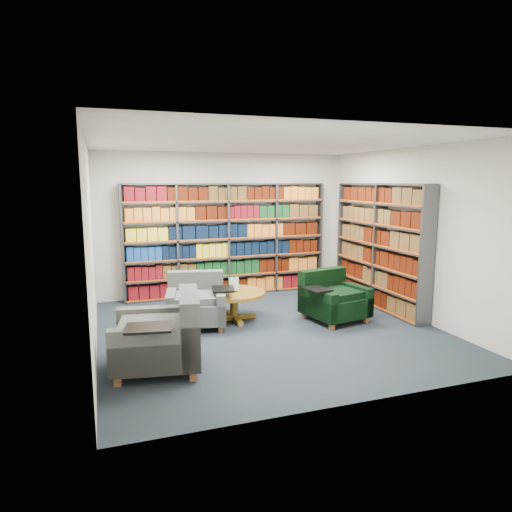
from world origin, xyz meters
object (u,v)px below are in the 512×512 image
object	(u,v)px
chair_teal_front	(165,339)
coffee_table	(234,297)
chair_teal_left	(196,304)
chair_green_right	(332,300)

from	to	relation	value
chair_teal_front	coffee_table	bearing A→B (deg)	49.93
chair_teal_left	chair_green_right	world-z (taller)	chair_teal_left
chair_teal_left	coffee_table	size ratio (longest dim) A/B	1.13
chair_green_right	coffee_table	size ratio (longest dim) A/B	1.10
chair_teal_left	chair_teal_front	distance (m)	1.74
chair_teal_front	chair_teal_left	bearing A→B (deg)	65.90
chair_teal_left	chair_teal_front	world-z (taller)	chair_teal_front
chair_green_right	chair_teal_front	size ratio (longest dim) A/B	0.87
chair_teal_left	chair_green_right	bearing A→B (deg)	-11.71
coffee_table	chair_teal_front	bearing A→B (deg)	-130.07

